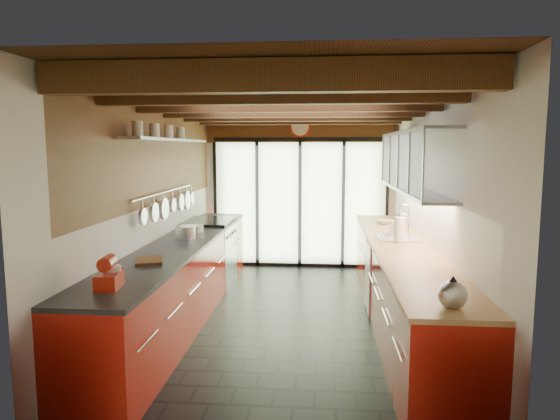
% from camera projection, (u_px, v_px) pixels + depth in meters
% --- Properties ---
extents(ground, '(5.50, 5.50, 0.00)m').
position_uv_depth(ground, '(289.00, 320.00, 5.85)').
color(ground, black).
rests_on(ground, ground).
extents(room_shell, '(5.50, 5.50, 5.50)m').
position_uv_depth(room_shell, '(289.00, 179.00, 5.65)').
color(room_shell, silver).
rests_on(room_shell, ground).
extents(ceiling_beams, '(3.14, 5.06, 4.90)m').
position_uv_depth(ceiling_beams, '(292.00, 109.00, 5.92)').
color(ceiling_beams, '#593316').
rests_on(ceiling_beams, ground).
extents(glass_door, '(2.95, 0.10, 2.90)m').
position_uv_depth(glass_door, '(300.00, 169.00, 8.31)').
color(glass_door, '#C6EAAD').
rests_on(glass_door, ground).
extents(left_counter, '(0.68, 5.00, 0.92)m').
position_uv_depth(left_counter, '(182.00, 279.00, 5.90)').
color(left_counter, '#B01A0F').
rests_on(left_counter, ground).
extents(range_stove, '(0.66, 0.90, 0.97)m').
position_uv_depth(range_stove, '(209.00, 253.00, 7.34)').
color(range_stove, silver).
rests_on(range_stove, ground).
extents(right_counter, '(0.68, 5.00, 0.92)m').
position_uv_depth(right_counter, '(400.00, 284.00, 5.69)').
color(right_counter, '#B01A0F').
rests_on(right_counter, ground).
extents(sink_assembly, '(0.45, 0.52, 0.43)m').
position_uv_depth(sink_assembly, '(398.00, 235.00, 6.02)').
color(sink_assembly, silver).
rests_on(sink_assembly, right_counter).
extents(upper_cabinets_right, '(0.34, 3.00, 3.00)m').
position_uv_depth(upper_cabinets_right, '(413.00, 161.00, 5.80)').
color(upper_cabinets_right, silver).
rests_on(upper_cabinets_right, ground).
extents(left_wall_fixtures, '(0.28, 2.60, 0.96)m').
position_uv_depth(left_wall_fixtures, '(170.00, 166.00, 6.05)').
color(left_wall_fixtures, silver).
rests_on(left_wall_fixtures, ground).
extents(stand_mixer, '(0.20, 0.31, 0.26)m').
position_uv_depth(stand_mixer, '(109.00, 275.00, 3.88)').
color(stand_mixer, red).
rests_on(stand_mixer, left_counter).
extents(pot_large, '(0.30, 0.30, 0.15)m').
position_uv_depth(pot_large, '(185.00, 232.00, 6.02)').
color(pot_large, silver).
rests_on(pot_large, left_counter).
extents(pot_small, '(0.24, 0.24, 0.09)m').
position_uv_depth(pot_small, '(195.00, 229.00, 6.47)').
color(pot_small, silver).
rests_on(pot_small, left_counter).
extents(cutting_board, '(0.34, 0.40, 0.03)m').
position_uv_depth(cutting_board, '(149.00, 260.00, 4.77)').
color(cutting_board, brown).
rests_on(cutting_board, left_counter).
extents(kettle, '(0.25, 0.27, 0.23)m').
position_uv_depth(kettle, '(453.00, 293.00, 3.40)').
color(kettle, silver).
rests_on(kettle, right_counter).
extents(paper_towel, '(0.13, 0.13, 0.34)m').
position_uv_depth(paper_towel, '(399.00, 230.00, 5.77)').
color(paper_towel, white).
rests_on(paper_towel, right_counter).
extents(soap_bottle, '(0.10, 0.11, 0.19)m').
position_uv_depth(soap_bottle, '(393.00, 227.00, 6.27)').
color(soap_bottle, silver).
rests_on(soap_bottle, right_counter).
extents(bowl, '(0.25, 0.25, 0.06)m').
position_uv_depth(bowl, '(384.00, 222.00, 7.18)').
color(bowl, silver).
rests_on(bowl, right_counter).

